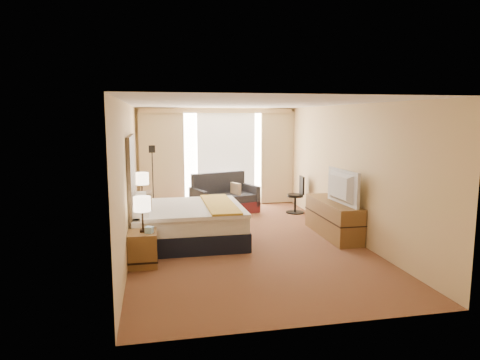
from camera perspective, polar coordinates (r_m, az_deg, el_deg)
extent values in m
cube|color=#561C18|center=(8.33, 0.48, -8.06)|extent=(4.20, 7.00, 0.02)
cube|color=silver|center=(7.99, 0.50, 10.12)|extent=(4.20, 7.00, 0.02)
cube|color=#DFB788|center=(11.48, -3.13, 3.09)|extent=(4.20, 0.02, 2.60)
cube|color=#DFB788|center=(4.74, 9.30, -4.63)|extent=(4.20, 0.02, 2.60)
cube|color=#DFB788|center=(7.90, -14.59, 0.42)|extent=(0.02, 7.00, 2.60)
cube|color=#DFB788|center=(8.73, 14.10, 1.18)|extent=(0.02, 7.00, 2.60)
cube|color=black|center=(8.10, -14.22, 0.48)|extent=(0.06, 1.85, 1.50)
cube|color=brown|center=(7.08, -12.84, -8.94)|extent=(0.45, 0.52, 0.55)
cube|color=brown|center=(9.50, -12.51, -4.48)|extent=(0.45, 0.52, 0.55)
cube|color=brown|center=(8.79, 12.28, -5.01)|extent=(0.50, 1.80, 0.70)
cube|color=white|center=(11.49, -1.87, 3.20)|extent=(2.30, 0.02, 2.30)
cube|color=beige|center=(11.25, -10.37, 2.70)|extent=(1.15, 0.09, 2.50)
cube|color=beige|center=(11.72, 4.98, 3.03)|extent=(0.90, 0.09, 2.50)
cube|color=white|center=(11.46, -1.84, 2.94)|extent=(1.55, 0.04, 2.50)
cube|color=#DFB788|center=(11.28, -3.06, 9.20)|extent=(4.00, 0.16, 0.12)
cube|color=black|center=(8.26, -6.90, -7.03)|extent=(2.05, 1.86, 0.34)
cube|color=white|center=(8.18, -6.94, -4.88)|extent=(2.00, 1.81, 0.29)
cube|color=white|center=(8.15, -6.42, -3.70)|extent=(1.87, 1.87, 0.07)
cube|color=gold|center=(8.20, -2.74, -3.23)|extent=(0.54, 1.87, 0.04)
cube|color=white|center=(7.66, -13.07, -3.71)|extent=(0.27, 0.76, 0.18)
cube|color=white|center=(8.54, -12.91, -2.46)|extent=(0.27, 0.76, 0.18)
cube|color=beige|center=(8.09, -12.03, -2.76)|extent=(0.10, 0.41, 0.35)
cube|color=#59191D|center=(10.64, -2.03, -3.65)|extent=(1.75, 1.30, 0.28)
cube|color=#2A2A2E|center=(10.54, -1.89, -2.49)|extent=(1.59, 1.10, 0.18)
cube|color=#2A2A2E|center=(10.83, -2.88, -0.59)|extent=(1.42, 0.62, 0.61)
cube|color=#2A2A2E|center=(10.27, -5.60, -2.63)|extent=(0.38, 0.83, 0.50)
cube|color=#2A2A2E|center=(10.94, 1.31, -1.91)|extent=(0.38, 0.83, 0.50)
cube|color=beige|center=(10.64, -0.58, -1.35)|extent=(0.21, 0.40, 0.36)
cube|color=black|center=(10.95, -11.42, -4.15)|extent=(0.21, 0.21, 0.02)
cylinder|color=black|center=(10.81, -11.54, -0.24)|extent=(0.03, 0.03, 1.49)
cube|color=black|center=(10.72, -11.66, 4.07)|extent=(0.15, 0.15, 0.17)
cylinder|color=black|center=(10.74, 7.34, -4.29)|extent=(0.45, 0.45, 0.03)
cylinder|color=black|center=(10.70, 7.36, -3.15)|extent=(0.05, 0.05, 0.40)
cylinder|color=black|center=(10.66, 7.38, -2.06)|extent=(0.39, 0.39, 0.06)
cube|color=black|center=(10.65, 8.24, -0.68)|extent=(0.08, 0.36, 0.45)
cube|color=black|center=(7.01, -12.81, -6.62)|extent=(0.10, 0.10, 0.04)
cylinder|color=black|center=(6.96, -12.86, -5.12)|extent=(0.03, 0.03, 0.34)
cylinder|color=#FFE4BF|center=(6.91, -12.92, -3.12)|extent=(0.27, 0.27, 0.23)
cube|color=black|center=(9.50, -12.88, -2.66)|extent=(0.11, 0.11, 0.04)
cylinder|color=black|center=(9.47, -12.92, -1.43)|extent=(0.03, 0.03, 0.37)
cylinder|color=#FFE4BF|center=(9.43, -12.97, 0.19)|extent=(0.30, 0.30, 0.25)
cube|color=#94C3E4|center=(6.92, -12.02, -6.52)|extent=(0.14, 0.14, 0.10)
cube|color=black|center=(9.27, -12.06, -2.81)|extent=(0.24, 0.21, 0.07)
imported|color=black|center=(8.39, 12.88, -0.92)|extent=(0.22, 1.16, 0.66)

